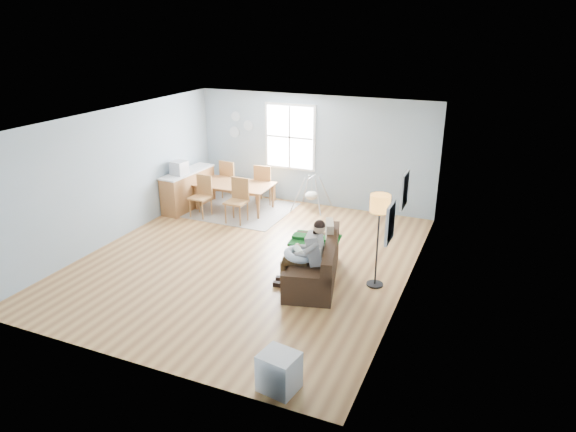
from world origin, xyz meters
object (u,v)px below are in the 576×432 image
at_px(floor_lamp, 380,211).
at_px(chair_se, 238,197).
at_px(baby_swing, 312,195).
at_px(toddler, 313,242).
at_px(sofa, 315,266).
at_px(dining_table, 234,197).
at_px(storage_cube, 278,371).
at_px(monitor, 179,168).
at_px(father, 307,252).
at_px(chair_sw, 202,193).
at_px(chair_ne, 264,181).
at_px(chair_nw, 230,177).
at_px(counter, 188,189).

height_order(floor_lamp, chair_se, floor_lamp).
relative_size(floor_lamp, baby_swing, 2.01).
bearing_deg(toddler, sofa, -54.32).
bearing_deg(sofa, dining_table, 139.16).
bearing_deg(toddler, storage_cube, -77.14).
relative_size(storage_cube, chair_se, 0.51).
bearing_deg(monitor, father, -29.48).
bearing_deg(chair_se, toddler, -36.52).
xyz_separation_m(dining_table, chair_sw, (-0.48, -0.65, 0.23)).
bearing_deg(baby_swing, toddler, -69.08).
bearing_deg(chair_ne, floor_lamp, -40.53).
height_order(sofa, father, father).
relative_size(chair_sw, monitor, 2.54).
height_order(sofa, toddler, toddler).
xyz_separation_m(sofa, chair_nw, (-3.56, 3.32, 0.31)).
bearing_deg(dining_table, father, -45.29).
height_order(dining_table, chair_ne, chair_ne).
distance_m(chair_sw, chair_nw, 1.31).
distance_m(floor_lamp, baby_swing, 4.11).
xyz_separation_m(father, chair_sw, (-3.51, 2.30, -0.12)).
bearing_deg(storage_cube, father, 103.68).
bearing_deg(counter, dining_table, 15.44).
height_order(floor_lamp, dining_table, floor_lamp).
height_order(sofa, chair_se, chair_se).
distance_m(toddler, chair_nw, 4.68).
height_order(chair_se, chair_ne, chair_ne).
bearing_deg(storage_cube, counter, 132.25).
bearing_deg(chair_ne, storage_cube, -62.92).
bearing_deg(chair_nw, chair_ne, -0.54).
height_order(sofa, chair_nw, chair_nw).
xyz_separation_m(toddler, dining_table, (-2.97, 2.51, -0.33)).
xyz_separation_m(toddler, counter, (-4.07, 2.20, -0.18)).
relative_size(floor_lamp, chair_sw, 1.72).
xyz_separation_m(dining_table, chair_se, (0.47, -0.66, 0.26)).
bearing_deg(chair_nw, father, -45.79).
bearing_deg(chair_sw, counter, 150.54).
distance_m(floor_lamp, chair_nw, 5.59).
bearing_deg(chair_se, storage_cube, -56.87).
distance_m(storage_cube, monitor, 6.91).
height_order(sofa, counter, counter).
bearing_deg(toddler, chair_ne, 128.10).
xyz_separation_m(floor_lamp, chair_sw, (-4.59, 1.79, -0.82)).
xyz_separation_m(toddler, floor_lamp, (1.14, 0.07, 0.72)).
xyz_separation_m(sofa, monitor, (-4.19, 2.05, 0.81)).
distance_m(father, floor_lamp, 1.38).
bearing_deg(storage_cube, baby_swing, 107.11).
bearing_deg(floor_lamp, sofa, -167.59).
bearing_deg(chair_se, chair_nw, 125.96).
bearing_deg(dining_table, counter, -165.58).
bearing_deg(baby_swing, chair_ne, -175.24).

